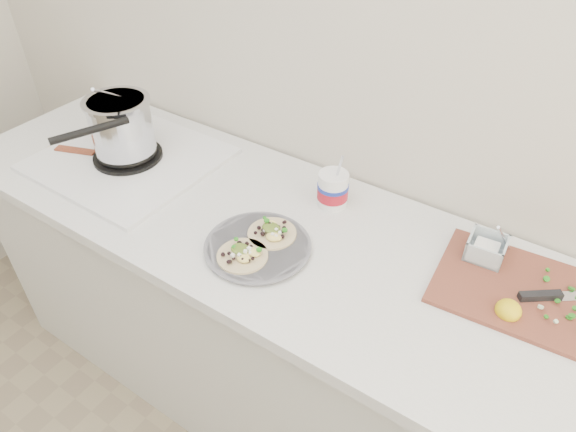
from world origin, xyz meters
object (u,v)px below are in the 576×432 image
Objects in this scene: tub at (334,187)px; bacon_plate at (76,153)px; cutboard at (526,286)px; stove at (124,138)px; taco_plate at (258,244)px.

tub is 0.89m from bacon_plate.
stove is at bearing -178.10° from cutboard.
taco_plate is 1.29× the size of bacon_plate.
tub is (0.68, 0.17, -0.02)m from stove.
stove reaches higher than taco_plate.
taco_plate is 0.68m from cutboard.
bacon_plate is (-1.42, -0.20, -0.01)m from cutboard.
taco_plate is (0.61, -0.11, -0.07)m from stove.
bacon_plate is at bearing -175.97° from cutboard.
bacon_plate is at bearing 177.35° from taco_plate.
stove is at bearing 22.18° from bacon_plate.
stove reaches higher than bacon_plate.
stove is 2.71× the size of tub.
stove is 0.63m from taco_plate.
bacon_plate is (-0.79, 0.04, -0.01)m from taco_plate.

